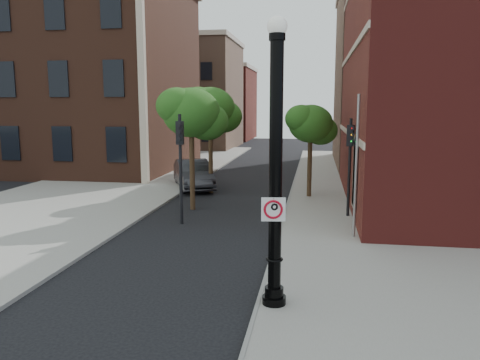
% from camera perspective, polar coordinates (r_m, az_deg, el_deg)
% --- Properties ---
extents(ground, '(120.00, 120.00, 0.00)m').
position_cam_1_polar(ground, '(11.82, -8.39, -15.39)').
color(ground, black).
rests_on(ground, ground).
extents(sidewalk_right, '(8.00, 60.00, 0.12)m').
position_cam_1_polar(sidewalk_right, '(20.97, 16.29, -4.58)').
color(sidewalk_right, gray).
rests_on(sidewalk_right, ground).
extents(sidewalk_left, '(10.00, 50.00, 0.12)m').
position_cam_1_polar(sidewalk_left, '(31.19, -14.22, -0.11)').
color(sidewalk_left, gray).
rests_on(sidewalk_left, ground).
extents(curb_edge, '(0.10, 60.00, 0.14)m').
position_cam_1_polar(curb_edge, '(20.83, 5.42, -4.31)').
color(curb_edge, gray).
rests_on(curb_edge, ground).
extents(victorian_building, '(18.60, 14.60, 17.95)m').
position_cam_1_polar(victorian_building, '(39.49, -20.82, 14.10)').
color(victorian_building, '#532C1F').
rests_on(victorian_building, ground).
extents(bg_building_tan_a, '(12.00, 12.00, 12.00)m').
position_cam_1_polar(bg_building_tan_a, '(56.37, -6.68, 10.13)').
color(bg_building_tan_a, '#855F49').
rests_on(bg_building_tan_a, ground).
extents(bg_building_red, '(12.00, 12.00, 10.00)m').
position_cam_1_polar(bg_building_red, '(69.94, -3.50, 9.13)').
color(bg_building_red, maroon).
rests_on(bg_building_red, ground).
extents(bg_building_tan_b, '(22.00, 14.00, 14.00)m').
position_cam_1_polar(bg_building_tan_b, '(42.23, 27.18, 10.96)').
color(bg_building_tan_b, '#855F49').
rests_on(bg_building_tan_b, ground).
extents(lamppost, '(0.58, 0.58, 6.83)m').
position_cam_1_polar(lamppost, '(10.91, 4.34, -0.02)').
color(lamppost, black).
rests_on(lamppost, ground).
extents(no_parking_sign, '(0.56, 0.12, 0.56)m').
position_cam_1_polar(no_parking_sign, '(10.86, 4.10, -3.57)').
color(no_parking_sign, white).
rests_on(no_parking_sign, ground).
extents(parked_car, '(3.70, 5.41, 1.69)m').
position_cam_1_polar(parked_car, '(27.90, -5.72, 0.70)').
color(parked_car, '#2B2A2F').
rests_on(parked_car, ground).
extents(traffic_signal_left, '(0.29, 0.37, 4.54)m').
position_cam_1_polar(traffic_signal_left, '(19.21, -7.31, 3.56)').
color(traffic_signal_left, black).
rests_on(traffic_signal_left, ground).
extents(traffic_signal_right, '(0.34, 0.38, 4.34)m').
position_cam_1_polar(traffic_signal_right, '(20.54, 13.27, 3.37)').
color(traffic_signal_right, black).
rests_on(traffic_signal_right, ground).
extents(utility_pole, '(0.11, 0.11, 5.28)m').
position_cam_1_polar(utility_pole, '(17.28, 13.98, 1.36)').
color(utility_pole, '#999999').
rests_on(utility_pole, ground).
extents(street_tree_a, '(3.16, 2.86, 5.69)m').
position_cam_1_polar(street_tree_a, '(21.87, -5.84, 8.02)').
color(street_tree_a, '#362415').
rests_on(street_tree_a, ground).
extents(street_tree_b, '(3.27, 2.95, 5.89)m').
position_cam_1_polar(street_tree_b, '(26.09, -3.54, 8.55)').
color(street_tree_b, '#362415').
rests_on(street_tree_b, ground).
extents(street_tree_c, '(2.74, 2.47, 4.93)m').
position_cam_1_polar(street_tree_c, '(24.73, 8.68, 6.67)').
color(street_tree_c, '#362415').
rests_on(street_tree_c, ground).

